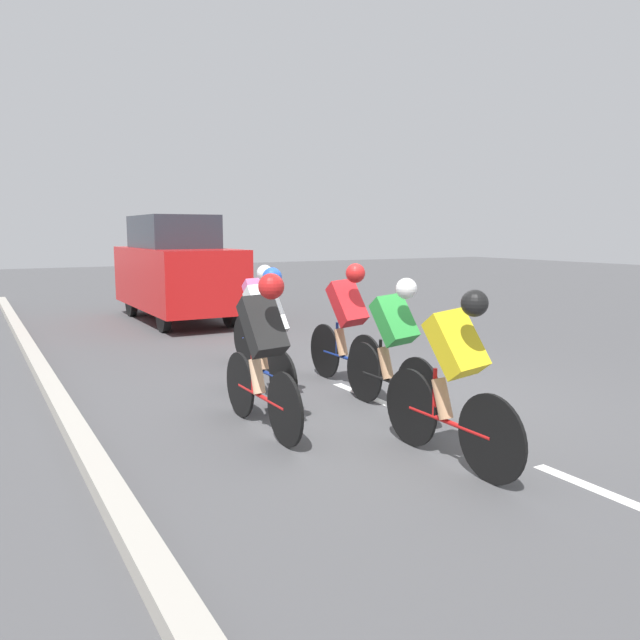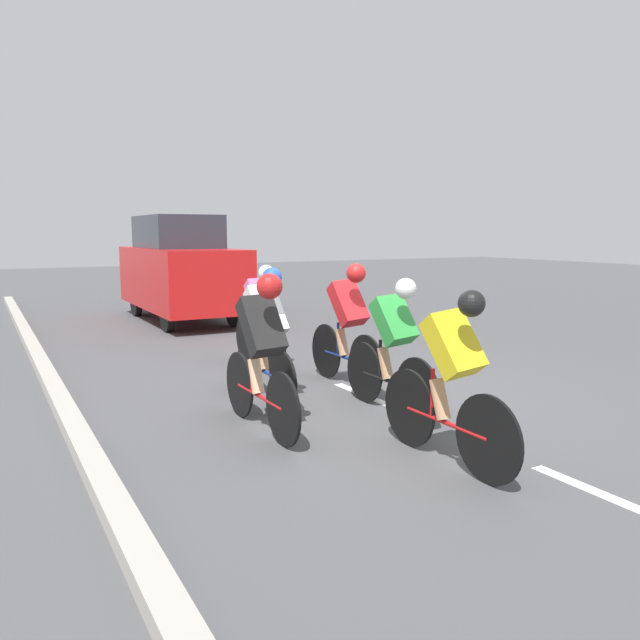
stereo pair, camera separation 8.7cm
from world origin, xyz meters
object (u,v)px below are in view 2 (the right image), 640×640
cyclist_green (393,344)px  cyclist_pink (261,315)px  cyclist_white (266,331)px  cyclist_black (262,349)px  cyclist_yellow (451,376)px  support_car (180,269)px  cyclist_red (348,323)px

cyclist_green → cyclist_pink: bearing=-83.5°
cyclist_white → cyclist_green: cyclist_white is taller
cyclist_black → cyclist_pink: bearing=-113.2°
cyclist_yellow → support_car: bearing=-93.3°
cyclist_yellow → cyclist_red: cyclist_red is taller
cyclist_white → support_car: (-1.02, -6.78, 0.31)m
cyclist_red → cyclist_pink: bearing=-70.9°
cyclist_black → cyclist_white: 1.14m
cyclist_red → support_car: 6.68m
cyclist_pink → cyclist_green: (-0.31, 2.72, -0.00)m
cyclist_red → support_car: support_car is taller
cyclist_pink → cyclist_green: 2.74m
support_car → cyclist_pink: bearing=85.6°
cyclist_yellow → cyclist_pink: bearing=-91.9°
cyclist_yellow → support_car: (-0.53, -9.33, 0.36)m
cyclist_white → support_car: 6.86m
cyclist_yellow → cyclist_pink: cyclist_yellow is taller
cyclist_white → cyclist_red: size_ratio=0.96×
cyclist_yellow → cyclist_black: cyclist_black is taller
cyclist_yellow → cyclist_white: (0.49, -2.55, 0.04)m
cyclist_pink → support_car: support_car is taller
support_car → cyclist_white: bearing=81.4°
cyclist_black → cyclist_red: cyclist_black is taller
cyclist_black → cyclist_white: (-0.50, -1.03, -0.01)m
cyclist_black → cyclist_red: bearing=-145.3°
cyclist_green → support_car: size_ratio=0.39×
cyclist_red → cyclist_green: bearing=80.7°
cyclist_pink → cyclist_green: bearing=96.5°
cyclist_red → cyclist_pink: size_ratio=0.99×
cyclist_black → cyclist_white: size_ratio=1.07×
cyclist_black → cyclist_green: (-1.44, 0.10, -0.06)m
cyclist_red → cyclist_pink: cyclist_red is taller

